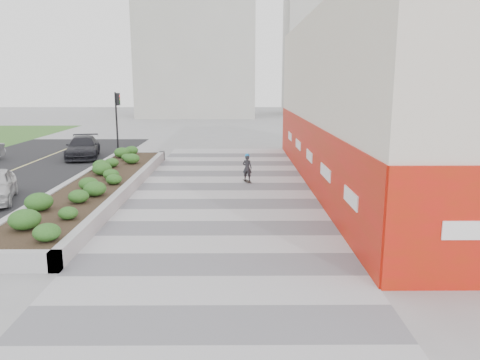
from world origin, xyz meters
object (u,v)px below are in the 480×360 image
Objects in this scene: planter at (100,184)px; skateboarder at (247,168)px; car_dark at (83,147)px; traffic_signal_near at (117,115)px.

planter is 12.55× the size of skateboarder.
planter is 10.58m from car_dark.
traffic_signal_near reaches higher than planter.
skateboarder is 0.30× the size of car_dark.
skateboarder is at bearing -48.35° from car_dark.
car_dark is (-10.50, 7.64, -0.04)m from skateboarder.
traffic_signal_near is 11.93m from skateboarder.
traffic_signal_near is at bearing 99.35° from planter.
traffic_signal_near is 2.93× the size of skateboarder.
planter is 3.78× the size of car_dark.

